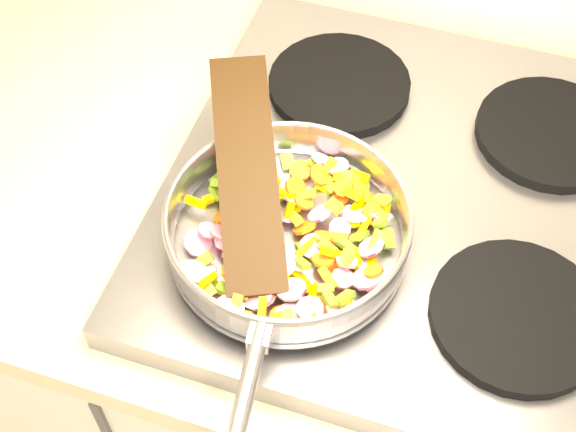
% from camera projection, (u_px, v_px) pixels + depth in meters
% --- Properties ---
extents(cooktop, '(0.60, 0.60, 0.04)m').
position_uv_depth(cooktop, '(416.00, 202.00, 0.99)').
color(cooktop, '#939399').
rests_on(cooktop, counter_top).
extents(grate_fl, '(0.19, 0.19, 0.02)m').
position_uv_depth(grate_fl, '(271.00, 248.00, 0.91)').
color(grate_fl, black).
rests_on(grate_fl, cooktop).
extents(grate_fr, '(0.19, 0.19, 0.02)m').
position_uv_depth(grate_fr, '(517.00, 316.00, 0.86)').
color(grate_fr, black).
rests_on(grate_fr, cooktop).
extents(grate_bl, '(0.19, 0.19, 0.02)m').
position_uv_depth(grate_bl, '(339.00, 84.00, 1.07)').
color(grate_bl, black).
rests_on(grate_bl, cooktop).
extents(grate_br, '(0.19, 0.19, 0.02)m').
position_uv_depth(grate_br, '(551.00, 133.00, 1.02)').
color(grate_br, black).
rests_on(grate_br, cooktop).
extents(saute_pan, '(0.31, 0.48, 0.06)m').
position_uv_depth(saute_pan, '(288.00, 228.00, 0.88)').
color(saute_pan, '#9E9EA5').
rests_on(saute_pan, grate_fl).
extents(vegetable_heap, '(0.25, 0.26, 0.05)m').
position_uv_depth(vegetable_heap, '(293.00, 235.00, 0.89)').
color(vegetable_heap, orange).
rests_on(vegetable_heap, saute_pan).
extents(wooden_spatula, '(0.18, 0.29, 0.09)m').
position_uv_depth(wooden_spatula, '(247.00, 171.00, 0.89)').
color(wooden_spatula, black).
rests_on(wooden_spatula, saute_pan).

